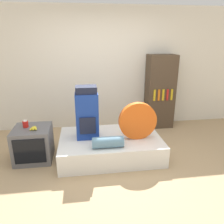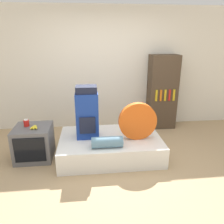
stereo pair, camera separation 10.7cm
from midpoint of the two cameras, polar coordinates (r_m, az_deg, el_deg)
ground_plane at (r=3.47m, az=1.53°, el=-15.55°), size 16.00×16.00×0.00m
wall_back at (r=4.86m, az=-1.51°, el=11.09°), size 8.00×0.05×2.60m
bed at (r=3.84m, az=0.34°, el=-8.87°), size 1.71×1.10×0.35m
backpack at (r=3.63m, az=-5.68°, el=-0.25°), size 0.37×0.32×0.88m
tent_bag at (r=3.60m, az=7.55°, el=-2.42°), size 0.63×0.10×0.63m
sleeping_roll at (r=3.39m, az=-0.36°, el=-7.88°), size 0.48×0.17×0.17m
television at (r=3.92m, az=-18.97°, el=-7.60°), size 0.60×0.58×0.57m
canister at (r=3.86m, az=-20.72°, el=-2.69°), size 0.09×0.09×0.12m
banana_bunch at (r=3.74m, az=-18.83°, el=-3.76°), size 0.13×0.17×0.04m
bookshelf at (r=4.99m, az=13.57°, el=5.04°), size 0.60×0.41×1.62m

